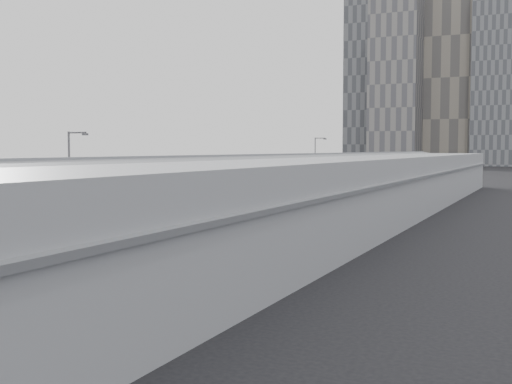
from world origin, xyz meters
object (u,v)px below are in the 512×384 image
Objects in this scene: bus_8 at (379,182)px; bus_7 at (355,185)px; bus_10 at (408,176)px; street_lamp_far at (316,162)px; bus_4 at (246,206)px; street_lamp_near at (71,178)px; suv at (364,183)px; bus_2 at (87,237)px; shipping_container at (310,186)px; bus_6 at (332,191)px; bus_9 at (398,179)px; bus_5 at (306,195)px; bus_3 at (186,217)px.

bus_7 is at bearing -89.62° from bus_8.
street_lamp_far is (-6.26, -45.23, 3.85)m from bus_10.
bus_4 is 1.50× the size of street_lamp_near.
bus_2 is at bearing -106.94° from suv.
shipping_container is at bearing -117.78° from suv.
bus_6 is at bearing -90.36° from bus_10.
street_lamp_far is 26.84m from suv.
bus_7 is 1.48× the size of street_lamp_far.
bus_9 is at bearing 87.09° from bus_6.
street_lamp_far is at bearing -47.77° from shipping_container.
bus_10 reaches higher than bus_6.
bus_10 reaches higher than suv.
bus_4 is 1.14× the size of bus_9.
street_lamp_near is (-7.26, -36.17, 3.51)m from bus_5.
bus_8 is at bearing -90.06° from bus_10.
bus_2 is 1.33× the size of street_lamp_far.
bus_5 reaches higher than suv.
street_lamp_near is (-6.79, -76.75, 3.71)m from bus_8.
bus_3 is at bearing -90.05° from bus_10.
bus_5 is (0.47, 42.51, 0.16)m from bus_2.
street_lamp_near is 0.95× the size of street_lamp_far.
bus_8 is at bearing 96.03° from bus_5.
bus_7 is (-0.36, 42.65, 0.06)m from bus_4.
bus_7 reaches higher than bus_8.
bus_3 is 97.99m from bus_10.
suv is (-4.90, 24.00, -0.96)m from bus_7.
bus_5 is 25.70m from bus_7.
bus_3 is 1.54× the size of street_lamp_near.
bus_5 is 12.97m from bus_6.
street_lamp_near reaches higher than bus_3.
bus_4 is 1.43× the size of street_lamp_far.
bus_5 is at bearing -93.25° from bus_7.
street_lamp_far is 1.67× the size of shipping_container.
bus_2 is 0.93× the size of bus_4.
bus_3 is 1.12× the size of bus_8.
bus_6 reaches higher than bus_9.
bus_8 reaches higher than bus_9.
bus_2 is 25.55m from bus_4.
bus_2 is 111.03m from bus_10.
bus_3 is 29.46m from bus_5.
street_lamp_far is at bearing 96.22° from bus_2.
bus_2 is 92.35m from suv.
bus_5 is at bearing 78.65° from street_lamp_near.
bus_5 reaches higher than bus_4.
bus_2 reaches higher than bus_6.
bus_2 is 9.99m from street_lamp_near.
suv is (3.15, 23.63, -0.50)m from shipping_container.
shipping_container is (-2.04, 2.77, -4.22)m from street_lamp_far.
bus_5 reaches higher than bus_10.
bus_3 is 53.29m from street_lamp_far.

